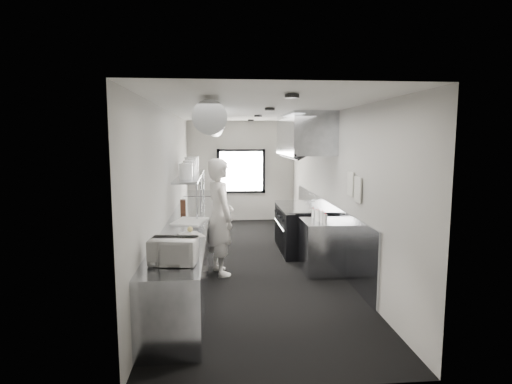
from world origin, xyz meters
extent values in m
cube|color=black|center=(0.00, 0.00, 0.00)|extent=(3.00, 8.00, 0.01)
cube|color=silver|center=(0.00, 0.00, 2.80)|extent=(3.00, 8.00, 0.01)
cube|color=#B1AFA8|center=(0.00, 4.00, 1.40)|extent=(3.00, 0.02, 2.80)
cube|color=#B1AFA8|center=(0.00, -4.00, 1.40)|extent=(3.00, 0.02, 2.80)
cube|color=#B1AFA8|center=(-1.50, 0.00, 1.40)|extent=(0.02, 8.00, 2.80)
cube|color=#B1AFA8|center=(1.50, 0.00, 1.40)|extent=(0.02, 8.00, 2.80)
cube|color=#90969D|center=(1.48, 0.30, 0.55)|extent=(0.03, 5.50, 1.10)
cylinder|color=#93979B|center=(-0.70, 0.40, 2.55)|extent=(0.40, 6.40, 0.40)
cube|color=white|center=(0.00, 3.96, 1.40)|extent=(1.20, 0.03, 1.10)
cube|color=black|center=(0.00, 3.98, 1.98)|extent=(1.36, 0.03, 0.08)
cube|color=black|center=(0.00, 3.98, 0.82)|extent=(1.36, 0.03, 0.08)
cube|color=black|center=(-0.64, 3.98, 1.40)|extent=(0.08, 0.03, 1.25)
cube|color=black|center=(0.64, 3.98, 1.40)|extent=(0.08, 0.03, 1.25)
cube|color=#90969D|center=(1.10, 0.70, 2.40)|extent=(0.80, 2.20, 0.80)
cube|color=#90969D|center=(0.72, 0.70, 2.01)|extent=(0.05, 2.20, 0.05)
cube|color=black|center=(1.02, 0.70, 2.06)|extent=(0.50, 2.10, 0.28)
cube|color=#90969D|center=(-1.15, -0.50, 0.45)|extent=(0.70, 6.00, 0.90)
cube|color=#90969D|center=(-1.20, 1.00, 1.55)|extent=(0.45, 3.00, 0.04)
cylinder|color=#90969D|center=(-1.00, -0.40, 1.22)|extent=(0.04, 0.04, 0.66)
cylinder|color=#90969D|center=(-1.00, 1.00, 1.22)|extent=(0.04, 0.04, 0.66)
cylinder|color=#90969D|center=(-1.00, 2.40, 1.22)|extent=(0.04, 0.04, 0.66)
cube|color=black|center=(1.05, 0.70, 0.45)|extent=(0.85, 1.60, 0.90)
cube|color=#90969D|center=(1.05, 0.70, 0.92)|extent=(0.85, 1.60, 0.04)
cube|color=#90969D|center=(0.64, 0.70, 0.45)|extent=(0.03, 1.55, 0.80)
cylinder|color=#90969D|center=(0.61, 0.70, 0.55)|extent=(0.03, 1.30, 0.03)
cube|color=#90969D|center=(1.15, -0.70, 0.45)|extent=(0.65, 0.80, 0.90)
cube|color=#90969D|center=(-1.15, 3.20, 0.45)|extent=(0.70, 1.20, 0.90)
cube|color=silver|center=(1.47, -1.20, 1.60)|extent=(0.02, 0.28, 0.38)
cube|color=silver|center=(1.47, -1.55, 1.55)|extent=(0.02, 0.28, 0.38)
imported|color=silver|center=(-0.60, -0.63, 0.99)|extent=(0.69, 0.84, 1.98)
imported|color=silver|center=(-1.13, -2.92, 1.05)|extent=(0.53, 0.43, 0.29)
cylinder|color=#A9B4A6|center=(-1.27, -2.68, 0.95)|extent=(0.13, 0.13, 0.09)
cylinder|color=#A9B4A6|center=(-1.26, -2.37, 0.94)|extent=(0.15, 0.15, 0.09)
cube|color=silver|center=(-1.02, -1.56, 0.90)|extent=(0.43, 0.47, 0.01)
cylinder|color=white|center=(-1.05, -1.41, 0.91)|extent=(0.22, 0.22, 0.02)
sphere|color=tan|center=(-1.05, -1.41, 0.96)|extent=(0.09, 0.09, 0.09)
cube|color=white|center=(-1.11, -0.56, 0.91)|extent=(0.64, 0.76, 0.02)
cube|color=#4E281B|center=(-1.31, 0.35, 1.02)|extent=(0.12, 0.23, 0.24)
cylinder|color=white|center=(-1.22, 0.10, 1.72)|extent=(0.26, 0.26, 0.29)
cylinder|color=white|center=(-1.20, 0.72, 1.72)|extent=(0.30, 0.30, 0.31)
cylinder|color=white|center=(-1.19, 1.05, 1.75)|extent=(0.27, 0.27, 0.36)
cylinder|color=white|center=(-1.18, 1.84, 1.74)|extent=(0.27, 0.27, 0.34)
cylinder|color=white|center=(1.12, -1.02, 0.99)|extent=(0.07, 0.07, 0.18)
cylinder|color=white|center=(1.12, -0.84, 1.00)|extent=(0.08, 0.08, 0.19)
cylinder|color=white|center=(1.08, -0.70, 1.00)|extent=(0.09, 0.09, 0.20)
cylinder|color=white|center=(1.08, -0.58, 0.98)|extent=(0.07, 0.07, 0.17)
cylinder|color=white|center=(1.07, -0.39, 0.98)|extent=(0.07, 0.07, 0.16)
camera|label=1|loc=(-0.59, -7.50, 2.31)|focal=28.75mm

